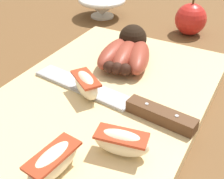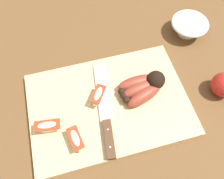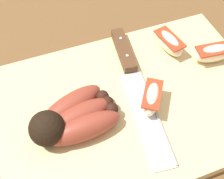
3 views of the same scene
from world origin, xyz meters
name	(u,v)px [view 1 (image 1 of 3)]	position (x,y,z in m)	size (l,w,h in m)	color
ground_plane	(109,106)	(0.00, 0.00, 0.00)	(6.00, 6.00, 0.00)	brown
cutting_board	(105,96)	(0.01, 0.01, 0.01)	(0.44, 0.30, 0.02)	#DBBC84
banana_bunch	(127,51)	(0.11, 0.02, 0.04)	(0.14, 0.10, 0.06)	black
chefs_knife	(130,104)	(-0.01, -0.04, 0.03)	(0.06, 0.28, 0.02)	silver
apple_wedge_near	(54,162)	(-0.16, -0.02, 0.04)	(0.07, 0.04, 0.03)	#F4E5C1
apple_wedge_middle	(86,85)	(-0.02, 0.03, 0.04)	(0.06, 0.07, 0.04)	#F4E5C1
apple_wedge_far	(121,142)	(-0.10, -0.07, 0.04)	(0.04, 0.07, 0.03)	#F4E5C1
whole_apple	(191,19)	(0.33, -0.03, 0.04)	(0.07, 0.07, 0.08)	red
ceramic_bowl	(102,5)	(0.33, 0.21, 0.03)	(0.12, 0.12, 0.05)	silver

